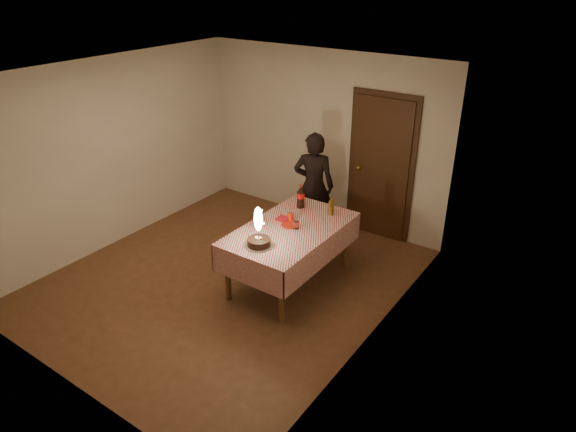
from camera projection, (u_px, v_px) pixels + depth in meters
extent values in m
cube|color=brown|center=(228.00, 279.00, 6.60)|extent=(4.00, 4.50, 0.01)
cube|color=beige|center=(322.00, 138.00, 7.68)|extent=(4.00, 0.04, 2.60)
cube|color=beige|center=(47.00, 271.00, 4.37)|extent=(4.00, 0.04, 2.60)
cube|color=beige|center=(112.00, 154.00, 7.05)|extent=(0.04, 4.50, 2.60)
cube|color=beige|center=(377.00, 232.00, 5.00)|extent=(0.04, 4.50, 2.60)
cube|color=silver|center=(215.00, 74.00, 5.45)|extent=(4.00, 4.50, 0.04)
cube|color=#472814|center=(380.00, 170.00, 7.27)|extent=(0.85, 0.05, 2.05)
sphere|color=#B28C33|center=(359.00, 168.00, 7.41)|extent=(0.06, 0.06, 0.06)
cube|color=brown|center=(290.00, 230.00, 6.24)|extent=(0.90, 1.60, 0.04)
cylinder|color=brown|center=(228.00, 274.00, 6.06)|extent=(0.07, 0.07, 0.72)
cylinder|color=brown|center=(281.00, 296.00, 5.66)|extent=(0.07, 0.07, 0.72)
cylinder|color=brown|center=(297.00, 226.00, 7.15)|extent=(0.07, 0.07, 0.72)
cylinder|color=brown|center=(346.00, 242.00, 6.75)|extent=(0.07, 0.07, 0.72)
cube|color=silver|center=(290.00, 228.00, 6.23)|extent=(1.02, 1.72, 0.01)
cube|color=silver|center=(247.00, 272.00, 5.67)|extent=(1.02, 0.01, 0.34)
cube|color=silver|center=(326.00, 216.00, 6.93)|extent=(1.02, 0.01, 0.34)
cube|color=silver|center=(258.00, 230.00, 6.56)|extent=(0.01, 1.72, 0.34)
cube|color=silver|center=(325.00, 253.00, 6.05)|extent=(0.01, 1.72, 0.34)
cylinder|color=white|center=(259.00, 245.00, 5.83)|extent=(0.33, 0.33, 0.01)
cylinder|color=black|center=(259.00, 242.00, 5.82)|extent=(0.26, 0.26, 0.08)
cylinder|color=white|center=(258.00, 238.00, 5.82)|extent=(0.07, 0.07, 0.00)
sphere|color=red|center=(261.00, 239.00, 5.77)|extent=(0.02, 0.02, 0.02)
cube|color=#19721E|center=(261.00, 241.00, 5.76)|extent=(0.02, 0.01, 0.00)
cube|color=#19721E|center=(259.00, 240.00, 5.77)|extent=(0.01, 0.02, 0.00)
cylinder|color=#262628|center=(259.00, 234.00, 5.77)|extent=(0.01, 0.01, 0.12)
ellipsoid|color=#FFF2BF|center=(258.00, 219.00, 5.69)|extent=(0.09, 0.09, 0.29)
sphere|color=white|center=(259.00, 228.00, 5.74)|extent=(0.04, 0.04, 0.04)
cylinder|color=red|center=(290.00, 225.00, 6.29)|extent=(0.22, 0.22, 0.01)
cylinder|color=#BA280C|center=(291.00, 217.00, 6.38)|extent=(0.08, 0.08, 0.10)
cylinder|color=silver|center=(296.00, 225.00, 6.19)|extent=(0.07, 0.07, 0.09)
cube|color=#AF1421|center=(283.00, 219.00, 6.42)|extent=(0.15, 0.15, 0.02)
cylinder|color=black|center=(301.00, 200.00, 6.70)|extent=(0.10, 0.10, 0.22)
cylinder|color=red|center=(301.00, 195.00, 6.67)|extent=(0.10, 0.10, 0.07)
cone|color=black|center=(301.00, 189.00, 6.63)|extent=(0.10, 0.10, 0.08)
cylinder|color=red|center=(301.00, 186.00, 6.61)|extent=(0.03, 0.03, 0.02)
cylinder|color=#54390E|center=(331.00, 208.00, 6.51)|extent=(0.06, 0.06, 0.18)
cone|color=#54390E|center=(331.00, 199.00, 6.46)|extent=(0.06, 0.06, 0.06)
cylinder|color=olive|center=(332.00, 197.00, 6.45)|extent=(0.02, 0.02, 0.02)
imported|color=black|center=(314.00, 186.00, 7.32)|extent=(0.68, 0.58, 1.59)
cube|color=black|center=(316.00, 146.00, 7.18)|extent=(0.16, 0.13, 0.10)
cylinder|color=black|center=(317.00, 144.00, 7.25)|extent=(0.10, 0.10, 0.08)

